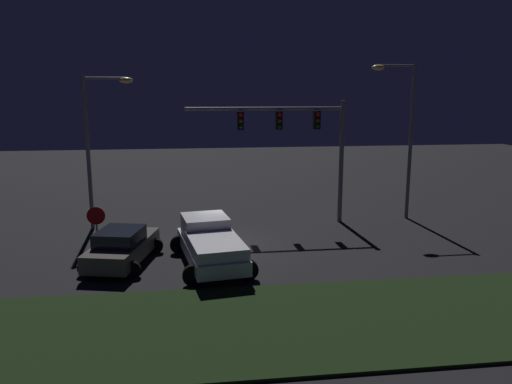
{
  "coord_description": "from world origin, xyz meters",
  "views": [
    {
      "loc": [
        -1.57,
        -22.43,
        6.99
      ],
      "look_at": [
        1.49,
        1.03,
        2.22
      ],
      "focal_mm": 35.26,
      "sensor_mm": 36.0,
      "label": 1
    }
  ],
  "objects_px": {
    "car_sedan": "(122,247)",
    "street_lamp_left": "(97,133)",
    "stop_sign": "(96,222)",
    "pickup_truck": "(210,241)",
    "traffic_signal_gantry": "(297,132)",
    "street_lamp_right": "(403,123)"
  },
  "relations": [
    {
      "from": "car_sedan",
      "to": "street_lamp_left",
      "type": "relative_size",
      "value": 0.61
    },
    {
      "from": "stop_sign",
      "to": "car_sedan",
      "type": "bearing_deg",
      "value": -39.44
    },
    {
      "from": "pickup_truck",
      "to": "street_lamp_left",
      "type": "bearing_deg",
      "value": 31.5
    },
    {
      "from": "car_sedan",
      "to": "stop_sign",
      "type": "relative_size",
      "value": 2.11
    },
    {
      "from": "pickup_truck",
      "to": "car_sedan",
      "type": "xyz_separation_m",
      "value": [
        -3.56,
        0.51,
        -0.26
      ]
    },
    {
      "from": "traffic_signal_gantry",
      "to": "street_lamp_right",
      "type": "bearing_deg",
      "value": 2.48
    },
    {
      "from": "pickup_truck",
      "to": "traffic_signal_gantry",
      "type": "relative_size",
      "value": 0.68
    },
    {
      "from": "traffic_signal_gantry",
      "to": "street_lamp_left",
      "type": "height_order",
      "value": "street_lamp_left"
    },
    {
      "from": "car_sedan",
      "to": "stop_sign",
      "type": "xyz_separation_m",
      "value": [
        -1.13,
        0.93,
        0.82
      ]
    },
    {
      "from": "street_lamp_left",
      "to": "car_sedan",
      "type": "bearing_deg",
      "value": -73.3
    },
    {
      "from": "street_lamp_left",
      "to": "street_lamp_right",
      "type": "bearing_deg",
      "value": -0.0
    },
    {
      "from": "pickup_truck",
      "to": "stop_sign",
      "type": "relative_size",
      "value": 2.53
    },
    {
      "from": "traffic_signal_gantry",
      "to": "street_lamp_right",
      "type": "distance_m",
      "value": 5.93
    },
    {
      "from": "car_sedan",
      "to": "traffic_signal_gantry",
      "type": "bearing_deg",
      "value": -43.33
    },
    {
      "from": "traffic_signal_gantry",
      "to": "stop_sign",
      "type": "distance_m",
      "value": 11.1
    },
    {
      "from": "traffic_signal_gantry",
      "to": "car_sedan",
      "type": "bearing_deg",
      "value": -146.64
    },
    {
      "from": "pickup_truck",
      "to": "stop_sign",
      "type": "bearing_deg",
      "value": 64.33
    },
    {
      "from": "traffic_signal_gantry",
      "to": "street_lamp_left",
      "type": "distance_m",
      "value": 10.14
    },
    {
      "from": "traffic_signal_gantry",
      "to": "street_lamp_right",
      "type": "height_order",
      "value": "street_lamp_right"
    },
    {
      "from": "street_lamp_right",
      "to": "pickup_truck",
      "type": "bearing_deg",
      "value": -149.63
    },
    {
      "from": "street_lamp_right",
      "to": "stop_sign",
      "type": "bearing_deg",
      "value": -162.55
    },
    {
      "from": "traffic_signal_gantry",
      "to": "street_lamp_right",
      "type": "relative_size",
      "value": 0.99
    }
  ]
}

